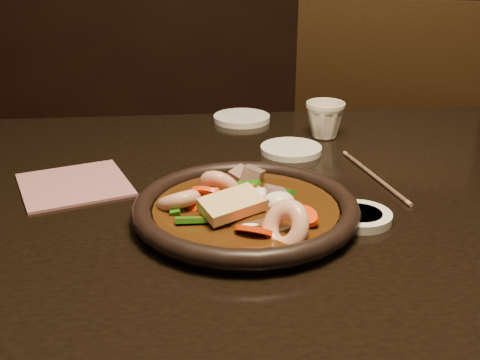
{
  "coord_description": "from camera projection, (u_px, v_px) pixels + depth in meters",
  "views": [
    {
      "loc": [
        -0.24,
        -0.82,
        1.12
      ],
      "look_at": [
        -0.17,
        -0.05,
        0.8
      ],
      "focal_mm": 45.0,
      "sensor_mm": 36.0,
      "label": 1
    }
  ],
  "objects": [
    {
      "name": "soy_dish",
      "position": [
        359.0,
        217.0,
        0.83
      ],
      "size": [
        0.09,
        0.09,
        0.01
      ],
      "primitive_type": "cylinder",
      "color": "white",
      "rests_on": "table"
    },
    {
      "name": "saucer_right",
      "position": [
        242.0,
        118.0,
        1.26
      ],
      "size": [
        0.12,
        0.12,
        0.01
      ],
      "primitive_type": "cylinder",
      "color": "white",
      "rests_on": "table"
    },
    {
      "name": "napkin",
      "position": [
        74.0,
        185.0,
        0.94
      ],
      "size": [
        0.2,
        0.2,
        0.0
      ],
      "primitive_type": "cube",
      "rotation": [
        0.0,
        0.0,
        0.34
      ],
      "color": "#A9686E",
      "rests_on": "table"
    },
    {
      "name": "table",
      "position": [
        345.0,
        238.0,
        0.94
      ],
      "size": [
        1.6,
        0.9,
        0.75
      ],
      "color": "black",
      "rests_on": "floor"
    },
    {
      "name": "stirfry",
      "position": [
        243.0,
        206.0,
        0.82
      ],
      "size": [
        0.24,
        0.25,
        0.07
      ],
      "color": "#351C09",
      "rests_on": "plate"
    },
    {
      "name": "tea_cup",
      "position": [
        325.0,
        119.0,
        1.15
      ],
      "size": [
        0.1,
        0.09,
        0.08
      ],
      "primitive_type": "imported",
      "rotation": [
        0.0,
        0.0,
        0.41
      ],
      "color": "beige",
      "rests_on": "table"
    },
    {
      "name": "chopsticks",
      "position": [
        374.0,
        176.0,
        0.97
      ],
      "size": [
        0.05,
        0.23,
        0.01
      ],
      "rotation": [
        0.0,
        0.0,
        0.17
      ],
      "color": "#A57C5E",
      "rests_on": "table"
    },
    {
      "name": "plate",
      "position": [
        246.0,
        210.0,
        0.82
      ],
      "size": [
        0.31,
        0.31,
        0.03
      ],
      "color": "black",
      "rests_on": "table"
    },
    {
      "name": "chair",
      "position": [
        379.0,
        161.0,
        1.66
      ],
      "size": [
        0.59,
        0.59,
        0.98
      ],
      "rotation": [
        0.0,
        0.0,
        2.81
      ],
      "color": "black",
      "rests_on": "floor"
    },
    {
      "name": "saucer_left",
      "position": [
        291.0,
        149.0,
        1.08
      ],
      "size": [
        0.11,
        0.11,
        0.01
      ],
      "primitive_type": "cylinder",
      "color": "white",
      "rests_on": "table"
    }
  ]
}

